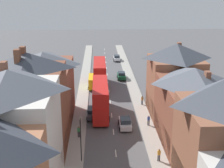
# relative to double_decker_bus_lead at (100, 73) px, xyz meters

# --- Properties ---
(pavement_left) EXTENTS (2.20, 104.00, 0.14)m
(pavement_left) POSITION_rel_double_decker_bus_lead_xyz_m (-3.29, -7.12, -2.75)
(pavement_left) COLOR #A8A399
(pavement_left) RESTS_ON ground
(pavement_right) EXTENTS (2.20, 104.00, 0.14)m
(pavement_right) POSITION_rel_double_decker_bus_lead_xyz_m (6.91, -7.12, -2.75)
(pavement_right) COLOR #A8A399
(pavement_right) RESTS_ON ground
(centre_line_dashes) EXTENTS (0.14, 97.80, 0.01)m
(centre_line_dashes) POSITION_rel_double_decker_bus_lead_xyz_m (1.81, -9.12, -2.81)
(centre_line_dashes) COLOR silver
(centre_line_dashes) RESTS_ON ground
(terrace_row_left) EXTENTS (8.00, 45.19, 13.59)m
(terrace_row_left) POSITION_rel_double_decker_bus_lead_xyz_m (-8.38, -34.10, 3.36)
(terrace_row_left) COLOR #B2704C
(terrace_row_left) RESTS_ON ground
(terrace_row_right) EXTENTS (8.00, 46.63, 12.27)m
(terrace_row_right) POSITION_rel_double_decker_bus_lead_xyz_m (11.99, -33.33, 2.58)
(terrace_row_right) COLOR #B2704C
(terrace_row_right) RESTS_ON ground
(double_decker_bus_lead) EXTENTS (2.74, 10.80, 5.30)m
(double_decker_bus_lead) POSITION_rel_double_decker_bus_lead_xyz_m (0.00, 0.00, 0.00)
(double_decker_bus_lead) COLOR red
(double_decker_bus_lead) RESTS_ON ground
(double_decker_bus_mid_street) EXTENTS (2.74, 10.80, 5.30)m
(double_decker_bus_mid_street) POSITION_rel_double_decker_bus_lead_xyz_m (0.00, -14.71, 0.00)
(double_decker_bus_mid_street) COLOR red
(double_decker_bus_mid_street) RESTS_ON ground
(car_near_silver) EXTENTS (1.90, 3.94, 1.59)m
(car_near_silver) POSITION_rel_double_decker_bus_lead_xyz_m (3.61, -19.80, -2.01)
(car_near_silver) COLOR silver
(car_near_silver) RESTS_ON ground
(car_parked_right_a) EXTENTS (1.90, 4.58, 1.58)m
(car_parked_right_a) POSITION_rel_double_decker_bus_lead_xyz_m (-1.29, -15.55, -2.01)
(car_parked_right_a) COLOR #4C515B
(car_parked_right_a) RESTS_ON ground
(car_mid_black) EXTENTS (1.90, 4.07, 1.58)m
(car_mid_black) POSITION_rel_double_decker_bus_lead_xyz_m (4.91, 22.64, -2.02)
(car_mid_black) COLOR silver
(car_mid_black) RESTS_ON ground
(car_parked_left_b) EXTENTS (1.90, 4.00, 1.67)m
(car_parked_left_b) POSITION_rel_double_decker_bus_lead_xyz_m (4.91, 5.03, -1.98)
(car_parked_left_b) COLOR #144728
(car_parked_left_b) RESTS_ON ground
(delivery_van) EXTENTS (2.20, 5.20, 2.41)m
(delivery_van) POSITION_rel_double_decker_bus_lead_xyz_m (-1.29, -0.80, -1.48)
(delivery_van) COLOR yellow
(delivery_van) RESTS_ON ground
(pedestrian_mid_left) EXTENTS (0.36, 0.22, 1.61)m
(pedestrian_mid_left) POSITION_rel_double_decker_bus_lead_xyz_m (6.85, -29.33, -1.78)
(pedestrian_mid_left) COLOR #23232D
(pedestrian_mid_left) RESTS_ON pavement_right
(pedestrian_mid_right) EXTENTS (0.36, 0.22, 1.61)m
(pedestrian_mid_right) POSITION_rel_double_decker_bus_lead_xyz_m (-3.08, -22.77, -1.78)
(pedestrian_mid_right) COLOR #23232D
(pedestrian_mid_right) RESTS_ON pavement_left
(pedestrian_far_left) EXTENTS (0.36, 0.22, 1.61)m
(pedestrian_far_left) POSITION_rel_double_decker_bus_lead_xyz_m (7.17, -19.42, -1.78)
(pedestrian_far_left) COLOR #23232D
(pedestrian_far_left) RESTS_ON pavement_right
(pedestrian_far_right) EXTENTS (0.36, 0.22, 1.61)m
(pedestrian_far_right) POSITION_rel_double_decker_bus_lead_xyz_m (7.37, -10.97, -1.78)
(pedestrian_far_right) COLOR #3D4256
(pedestrian_far_right) RESTS_ON pavement_right
(street_lamp) EXTENTS (0.20, 1.12, 5.50)m
(street_lamp) POSITION_rel_double_decker_bus_lead_xyz_m (-2.44, -28.71, 0.43)
(street_lamp) COLOR black
(street_lamp) RESTS_ON ground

